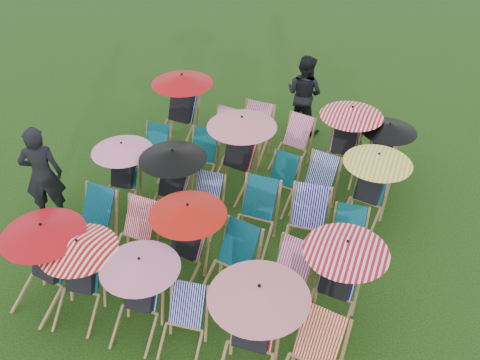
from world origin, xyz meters
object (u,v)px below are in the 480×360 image
at_px(deckchair_0, 43,263).
at_px(deckchair_29, 382,152).
at_px(person_rear, 304,94).
at_px(person_left, 42,175).

bearing_deg(deckchair_0, deckchair_29, 58.97).
distance_m(deckchair_29, person_rear, 2.26).
bearing_deg(person_left, deckchair_29, -179.12).
distance_m(deckchair_29, person_left, 5.91).
distance_m(deckchair_0, deckchair_29, 6.04).
xyz_separation_m(person_left, person_rear, (3.16, 4.40, -0.05)).
height_order(deckchair_0, deckchair_29, deckchair_0).
relative_size(deckchair_0, person_rear, 0.80).
distance_m(deckchair_0, person_left, 1.91).
bearing_deg(deckchair_0, person_left, 135.96).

